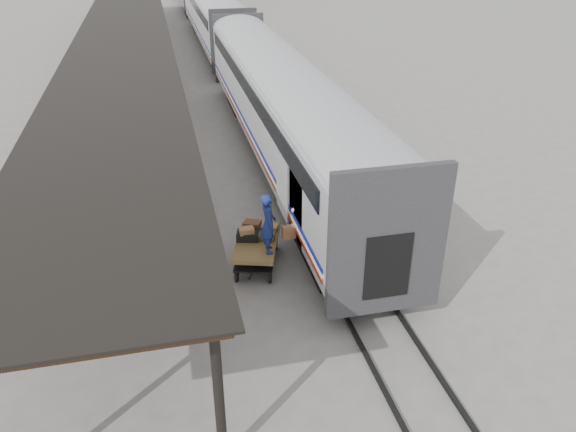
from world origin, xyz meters
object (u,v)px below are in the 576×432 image
(porter, at_px, (268,223))
(pedestrian, at_px, (159,108))
(luggage_tug, at_px, (148,104))
(baggage_cart, at_px, (257,247))

(porter, relative_size, pedestrian, 1.12)
(luggage_tug, xyz_separation_m, pedestrian, (0.59, -1.42, 0.18))
(baggage_cart, xyz_separation_m, porter, (0.25, -0.65, 1.14))
(luggage_tug, height_order, pedestrian, pedestrian)
(baggage_cart, xyz_separation_m, pedestrian, (-2.53, 14.79, 0.18))
(baggage_cart, relative_size, luggage_tug, 1.59)
(porter, distance_m, pedestrian, 15.71)
(pedestrian, bearing_deg, baggage_cart, 116.68)
(baggage_cart, bearing_deg, porter, -51.74)
(pedestrian, bearing_deg, luggage_tug, -50.47)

